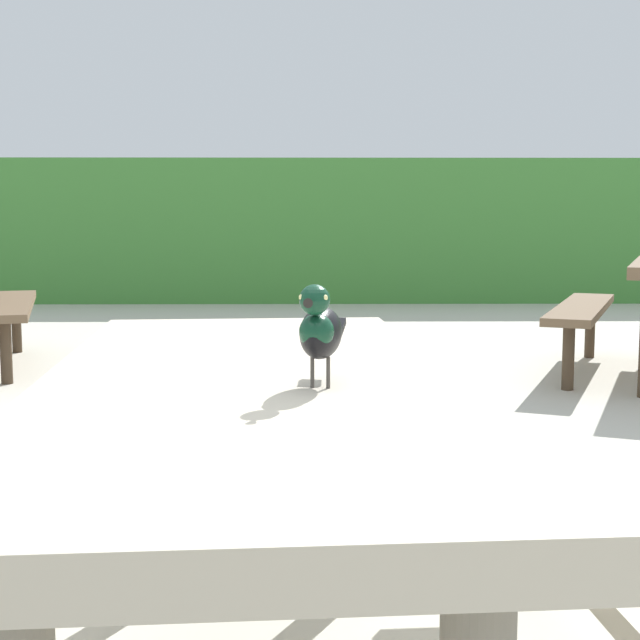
# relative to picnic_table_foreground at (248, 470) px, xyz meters

# --- Properties ---
(hedge_wall) EXTENTS (28.00, 1.75, 1.62)m
(hedge_wall) POSITION_rel_picnic_table_foreground_xyz_m (0.08, 9.43, 0.25)
(hedge_wall) COLOR #428438
(hedge_wall) RESTS_ON ground
(picnic_table_foreground) EXTENTS (1.79, 1.85, 0.74)m
(picnic_table_foreground) POSITION_rel_picnic_table_foreground_xyz_m (0.00, 0.00, 0.00)
(picnic_table_foreground) COLOR #B2A893
(picnic_table_foreground) RESTS_ON ground
(bird_grackle) EXTENTS (0.10, 0.29, 0.18)m
(bird_grackle) POSITION_rel_picnic_table_foreground_xyz_m (0.13, -0.14, 0.29)
(bird_grackle) COLOR black
(bird_grackle) RESTS_ON picnic_table_foreground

